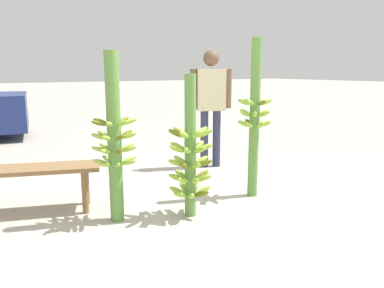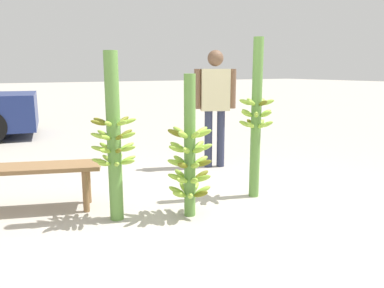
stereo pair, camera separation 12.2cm
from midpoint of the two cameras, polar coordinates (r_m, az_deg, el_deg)
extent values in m
plane|color=#B2AA9E|center=(3.44, 2.31, -11.93)|extent=(80.00, 80.00, 0.00)
cylinder|color=#5B8C3D|center=(3.37, -12.76, 0.79)|extent=(0.12, 0.12, 1.52)
ellipsoid|color=#93BC3D|center=(3.34, -10.66, 3.35)|extent=(0.16, 0.10, 0.08)
ellipsoid|color=#656718|center=(3.44, -11.40, 3.56)|extent=(0.15, 0.11, 0.08)
ellipsoid|color=#93BC3D|center=(3.48, -13.19, 3.55)|extent=(0.07, 0.16, 0.08)
ellipsoid|color=#656718|center=(3.42, -14.75, 3.35)|extent=(0.13, 0.14, 0.08)
ellipsoid|color=#656718|center=(3.31, -14.96, 3.08)|extent=(0.15, 0.04, 0.08)
ellipsoid|color=#93BC3D|center=(3.23, -13.55, 2.96)|extent=(0.12, 0.15, 0.08)
ellipsoid|color=#93BC3D|center=(3.24, -11.59, 3.08)|extent=(0.08, 0.16, 0.08)
ellipsoid|color=#93BC3D|center=(3.33, -10.68, 1.23)|extent=(0.15, 0.12, 0.09)
ellipsoid|color=#656718|center=(3.44, -11.02, 1.53)|extent=(0.16, 0.08, 0.09)
ellipsoid|color=#93BC3D|center=(3.49, -12.62, 1.61)|extent=(0.10, 0.16, 0.09)
ellipsoid|color=#93BC3D|center=(3.46, -14.34, 1.43)|extent=(0.11, 0.15, 0.09)
ellipsoid|color=#93BC3D|center=(3.35, -14.95, 1.10)|extent=(0.16, 0.07, 0.09)
ellipsoid|color=#93BC3D|center=(3.26, -13.91, 0.87)|extent=(0.14, 0.13, 0.09)
ellipsoid|color=#656718|center=(3.25, -11.96, 0.93)|extent=(0.04, 0.15, 0.09)
ellipsoid|color=#93BC3D|center=(3.34, -10.66, -0.79)|extent=(0.14, 0.13, 0.08)
ellipsoid|color=#93BC3D|center=(3.45, -10.82, -0.41)|extent=(0.16, 0.06, 0.08)
ellipsoid|color=#656718|center=(3.51, -12.34, -0.26)|extent=(0.11, 0.15, 0.08)
ellipsoid|color=#93BC3D|center=(3.49, -14.11, -0.44)|extent=(0.09, 0.16, 0.08)
ellipsoid|color=#93BC3D|center=(3.39, -14.88, -0.81)|extent=(0.16, 0.08, 0.08)
ellipsoid|color=#93BC3D|center=(3.29, -14.00, -1.12)|extent=(0.15, 0.12, 0.08)
ellipsoid|color=#656718|center=(3.27, -12.08, -1.11)|extent=(0.05, 0.16, 0.08)
ellipsoid|color=#93BC3D|center=(3.52, -13.80, -2.26)|extent=(0.08, 0.16, 0.08)
ellipsoid|color=#93BC3D|center=(3.43, -14.78, -2.67)|extent=(0.16, 0.10, 0.08)
ellipsoid|color=#93BC3D|center=(3.33, -14.14, -3.07)|extent=(0.15, 0.11, 0.08)
ellipsoid|color=#93BC3D|center=(3.29, -12.28, -3.14)|extent=(0.07, 0.16, 0.08)
ellipsoid|color=#93BC3D|center=(3.35, -10.69, -2.81)|extent=(0.13, 0.14, 0.08)
ellipsoid|color=#93BC3D|center=(3.46, -10.61, -2.36)|extent=(0.15, 0.04, 0.08)
ellipsoid|color=#93BC3D|center=(3.54, -11.99, -2.12)|extent=(0.12, 0.15, 0.08)
cylinder|color=#5B8C3D|center=(3.42, -1.27, -0.45)|extent=(0.11, 0.11, 1.32)
ellipsoid|color=#656718|center=(3.52, -1.24, 2.05)|extent=(0.14, 0.17, 0.11)
ellipsoid|color=#93BC3D|center=(3.48, -2.87, 1.92)|extent=(0.10, 0.18, 0.11)
ellipsoid|color=#656718|center=(3.37, -3.37, 1.63)|extent=(0.18, 0.11, 0.11)
ellipsoid|color=#93BC3D|center=(3.29, -2.27, 1.38)|extent=(0.17, 0.14, 0.11)
ellipsoid|color=#93BC3D|center=(3.28, -0.37, 1.38)|extent=(0.07, 0.18, 0.11)
ellipsoid|color=#93BC3D|center=(3.37, 0.79, 1.63)|extent=(0.16, 0.16, 0.11)
ellipsoid|color=#93BC3D|center=(3.47, 0.36, 1.92)|extent=(0.18, 0.07, 0.11)
ellipsoid|color=#93BC3D|center=(3.48, -3.14, -0.39)|extent=(0.14, 0.17, 0.11)
ellipsoid|color=#93BC3D|center=(3.37, -3.22, -0.77)|extent=(0.18, 0.07, 0.11)
ellipsoid|color=#93BC3D|center=(3.30, -1.78, -1.01)|extent=(0.16, 0.16, 0.11)
ellipsoid|color=#93BC3D|center=(3.33, 0.08, -0.92)|extent=(0.07, 0.18, 0.11)
ellipsoid|color=#93BC3D|center=(3.42, 0.85, -0.56)|extent=(0.17, 0.13, 0.11)
ellipsoid|color=#93BC3D|center=(3.52, 0.03, -0.24)|extent=(0.18, 0.11, 0.11)
ellipsoid|color=#93BC3D|center=(3.54, -1.71, -0.16)|extent=(0.10, 0.18, 0.11)
ellipsoid|color=#93BC3D|center=(3.34, -0.41, -3.31)|extent=(0.07, 0.18, 0.10)
ellipsoid|color=#656718|center=(3.42, 0.80, -2.95)|extent=(0.16, 0.16, 0.10)
ellipsoid|color=#93BC3D|center=(3.53, 0.42, -2.52)|extent=(0.18, 0.07, 0.10)
ellipsoid|color=#93BC3D|center=(3.58, -1.16, -2.33)|extent=(0.14, 0.17, 0.10)
ellipsoid|color=#93BC3D|center=(3.54, -2.81, -2.50)|extent=(0.10, 0.18, 0.10)
ellipsoid|color=#93BC3D|center=(3.43, -3.36, -2.92)|extent=(0.18, 0.11, 0.10)
ellipsoid|color=#656718|center=(3.35, -2.30, -3.29)|extent=(0.18, 0.13, 0.10)
ellipsoid|color=#93BC3D|center=(3.39, -2.40, -5.58)|extent=(0.18, 0.12, 0.11)
ellipsoid|color=#93BC3D|center=(3.38, -0.54, -5.63)|extent=(0.09, 0.18, 0.11)
ellipsoid|color=#93BC3D|center=(3.45, 0.74, -5.25)|extent=(0.15, 0.17, 0.11)
ellipsoid|color=#656718|center=(3.56, 0.48, -4.75)|extent=(0.17, 0.05, 0.11)
ellipsoid|color=#93BC3D|center=(3.61, -1.02, -4.50)|extent=(0.15, 0.17, 0.11)
ellipsoid|color=#93BC3D|center=(3.58, -2.69, -4.67)|extent=(0.09, 0.18, 0.11)
ellipsoid|color=#93BC3D|center=(3.48, -3.33, -5.13)|extent=(0.18, 0.12, 0.11)
ellipsoid|color=#93BC3D|center=(3.64, -2.20, -6.71)|extent=(0.06, 0.18, 0.11)
ellipsoid|color=#93BC3D|center=(3.55, -3.25, -7.15)|extent=(0.16, 0.15, 0.11)
ellipsoid|color=#93BC3D|center=(3.45, -2.81, -7.70)|extent=(0.18, 0.08, 0.11)
ellipsoid|color=#93BC3D|center=(3.41, -1.12, -7.93)|extent=(0.13, 0.18, 0.11)
ellipsoid|color=#656718|center=(3.46, 0.47, -7.63)|extent=(0.12, 0.18, 0.11)
ellipsoid|color=#93BC3D|center=(3.57, 0.71, -7.07)|extent=(0.18, 0.09, 0.11)
ellipsoid|color=#93BC3D|center=(3.64, -0.48, -6.68)|extent=(0.17, 0.14, 0.11)
cylinder|color=#5B8C3D|center=(4.00, 8.63, 3.73)|extent=(0.11, 0.11, 1.68)
ellipsoid|color=#93BC3D|center=(4.08, 9.37, 6.44)|extent=(0.15, 0.10, 0.09)
ellipsoid|color=#93BC3D|center=(4.07, 7.76, 6.48)|extent=(0.06, 0.15, 0.09)
ellipsoid|color=#93BC3D|center=(3.97, 7.05, 6.37)|extent=(0.14, 0.12, 0.09)
ellipsoid|color=#93BC3D|center=(3.88, 8.01, 6.23)|extent=(0.15, 0.10, 0.09)
ellipsoid|color=#656718|center=(3.89, 9.70, 6.20)|extent=(0.06, 0.15, 0.09)
ellipsoid|color=#93BC3D|center=(3.99, 10.35, 6.30)|extent=(0.14, 0.12, 0.09)
ellipsoid|color=#93BC3D|center=(4.05, 10.03, 4.73)|extent=(0.15, 0.07, 0.10)
ellipsoid|color=#656718|center=(4.10, 8.63, 4.86)|extent=(0.13, 0.14, 0.10)
ellipsoid|color=#93BC3D|center=(4.05, 7.26, 4.81)|extent=(0.09, 0.15, 0.10)
ellipsoid|color=#93BC3D|center=(3.93, 7.25, 4.62)|extent=(0.15, 0.07, 0.10)
ellipsoid|color=#93BC3D|center=(3.88, 8.69, 4.49)|extent=(0.13, 0.14, 0.10)
ellipsoid|color=#93BC3D|center=(3.94, 10.09, 4.55)|extent=(0.09, 0.15, 0.10)
ellipsoid|color=#93BC3D|center=(3.91, 9.51, 2.84)|extent=(0.06, 0.15, 0.10)
ellipsoid|color=#93BC3D|center=(4.01, 10.21, 3.03)|extent=(0.14, 0.12, 0.10)
ellipsoid|color=#93BC3D|center=(4.11, 9.32, 3.24)|extent=(0.15, 0.10, 0.10)
ellipsoid|color=#656718|center=(4.10, 7.74, 3.27)|extent=(0.06, 0.15, 0.10)
ellipsoid|color=#93BC3D|center=(4.00, 7.00, 3.10)|extent=(0.14, 0.12, 0.10)
ellipsoid|color=#93BC3D|center=(3.91, 7.87, 2.88)|extent=(0.15, 0.10, 0.10)
cylinder|color=#2D334C|center=(5.25, 1.22, 0.78)|extent=(0.14, 0.14, 0.80)
cylinder|color=#2D334C|center=(5.28, 3.10, 0.83)|extent=(0.14, 0.14, 0.80)
cube|color=beige|center=(5.19, 2.22, 8.24)|extent=(0.43, 0.32, 0.57)
cylinder|color=brown|center=(5.14, -0.47, 8.38)|extent=(0.12, 0.12, 0.54)
cylinder|color=brown|center=(5.24, 4.87, 8.40)|extent=(0.12, 0.12, 0.54)
sphere|color=brown|center=(5.18, 2.26, 12.94)|extent=(0.22, 0.22, 0.22)
cube|color=olive|center=(3.92, -26.57, -3.59)|extent=(1.63, 0.87, 0.04)
cylinder|color=olive|center=(4.00, -16.67, -5.93)|extent=(0.06, 0.06, 0.41)
cylinder|color=olive|center=(3.75, -16.90, -7.09)|extent=(0.06, 0.06, 0.41)
camera|label=1|loc=(0.06, -90.97, -0.19)|focal=35.00mm
camera|label=2|loc=(0.06, 89.03, 0.19)|focal=35.00mm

